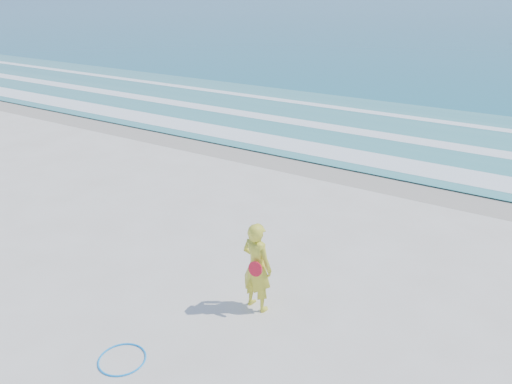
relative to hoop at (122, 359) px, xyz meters
The scene contains 8 objects.
ground 1.23m from the hoop, 134.71° to the left, with size 400.00×400.00×0.00m, color silver.
wet_sand 9.91m from the hoop, 95.01° to the left, with size 400.00×2.40×0.00m, color #B2A893.
shallow 14.90m from the hoop, 93.33° to the left, with size 400.00×10.00×0.01m, color #59B7AD.
foam_near 11.21m from the hoop, 94.43° to the left, with size 400.00×1.40×0.01m, color white.
foam_mid 14.10m from the hoop, 93.52° to the left, with size 400.00×0.90×0.01m, color white.
foam_far 17.40m from the hoop, 92.85° to the left, with size 400.00×0.60×0.01m, color white.
hoop is the anchor object (origin of this frame).
woman 2.68m from the hoop, 65.58° to the left, with size 0.67×0.49×1.70m.
Camera 1 is at (5.96, -4.98, 5.50)m, focal length 35.00 mm.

